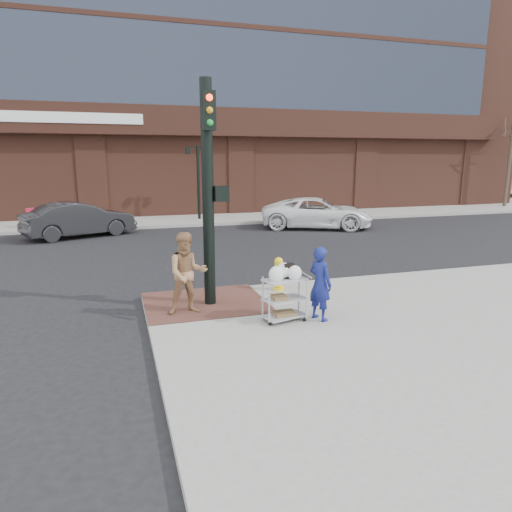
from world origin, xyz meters
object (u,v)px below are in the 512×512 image
object	(u,v)px
sedan_dark	(79,219)
minivan_white	(317,213)
pedestrian_tan	(187,273)
utility_cart	(285,295)
woman_blue	(320,283)
lamp_post	(198,174)
traffic_signal_pole	(209,188)
fire_hydrant	(279,273)

from	to	relation	value
sedan_dark	minivan_white	xyz separation A→B (m)	(11.30, -0.76, -0.02)
pedestrian_tan	utility_cart	size ratio (longest dim) A/B	1.48
woman_blue	sedan_dark	size ratio (longest dim) A/B	0.33
lamp_post	traffic_signal_pole	xyz separation A→B (m)	(-2.48, -15.23, 0.21)
lamp_post	sedan_dark	distance (m)	7.24
traffic_signal_pole	woman_blue	xyz separation A→B (m)	(1.96, -1.71, -1.90)
traffic_signal_pole	sedan_dark	bearing A→B (deg)	107.02
pedestrian_tan	sedan_dark	world-z (taller)	pedestrian_tan
lamp_post	fire_hydrant	xyz separation A→B (m)	(-0.59, -14.61, -2.03)
woman_blue	fire_hydrant	xyz separation A→B (m)	(-0.07, 2.32, -0.34)
traffic_signal_pole	minivan_white	bearing A→B (deg)	54.86
utility_cart	fire_hydrant	distance (m)	2.27
utility_cart	fire_hydrant	world-z (taller)	utility_cart
lamp_post	utility_cart	size ratio (longest dim) A/B	3.29
traffic_signal_pole	pedestrian_tan	bearing A→B (deg)	-141.15
lamp_post	woman_blue	distance (m)	17.03
sedan_dark	utility_cart	distance (m)	14.12
traffic_signal_pole	sedan_dark	world-z (taller)	traffic_signal_pole
sedan_dark	utility_cart	size ratio (longest dim) A/B	3.94
woman_blue	utility_cart	world-z (taller)	woman_blue
lamp_post	pedestrian_tan	bearing A→B (deg)	-101.12
lamp_post	sedan_dark	bearing A→B (deg)	-149.91
traffic_signal_pole	minivan_white	world-z (taller)	traffic_signal_pole
pedestrian_tan	sedan_dark	bearing A→B (deg)	103.12
lamp_post	pedestrian_tan	distance (m)	16.10
fire_hydrant	minivan_white	bearing A→B (deg)	60.60
utility_cart	woman_blue	bearing A→B (deg)	-11.69
traffic_signal_pole	minivan_white	distance (m)	13.56
sedan_dark	utility_cart	bearing A→B (deg)	176.84
woman_blue	minivan_white	bearing A→B (deg)	-46.59
traffic_signal_pole	woman_blue	world-z (taller)	traffic_signal_pole
utility_cart	fire_hydrant	bearing A→B (deg)	73.16
fire_hydrant	sedan_dark	bearing A→B (deg)	116.24
traffic_signal_pole	utility_cart	xyz separation A→B (m)	(1.23, -1.56, -2.13)
minivan_white	fire_hydrant	distance (m)	11.87
lamp_post	traffic_signal_pole	distance (m)	15.43
lamp_post	woman_blue	xyz separation A→B (m)	(-0.52, -16.93, -1.69)
woman_blue	minivan_white	size ratio (longest dim) A/B	0.28
traffic_signal_pole	sedan_dark	distance (m)	12.42
traffic_signal_pole	pedestrian_tan	size ratio (longest dim) A/B	2.79
lamp_post	fire_hydrant	distance (m)	14.76
pedestrian_tan	utility_cart	bearing A→B (deg)	-30.50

